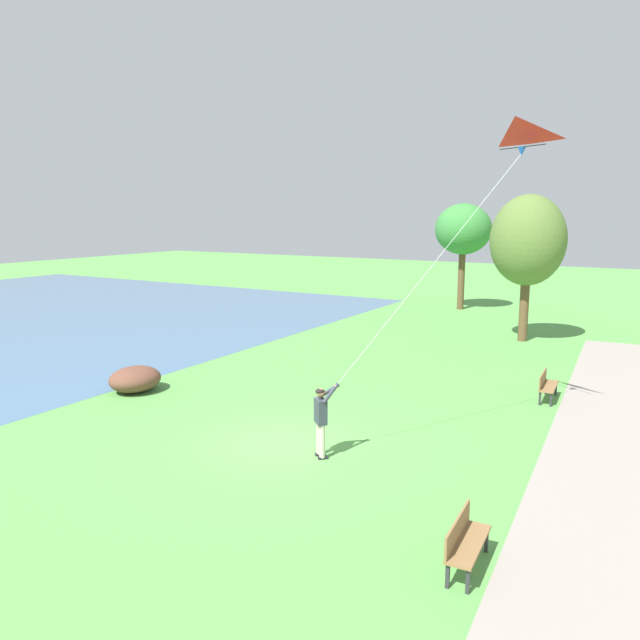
{
  "coord_description": "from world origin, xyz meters",
  "views": [
    {
      "loc": [
        8.43,
        -12.39,
        5.84
      ],
      "look_at": [
        0.67,
        0.89,
        3.15
      ],
      "focal_mm": 34.44,
      "sensor_mm": 36.0,
      "label": 1
    }
  ],
  "objects": [
    {
      "name": "park_bench_near_walkway",
      "position": [
        5.76,
        -3.09,
        0.51
      ],
      "size": [
        0.53,
        1.52,
        0.88
      ],
      "color": "olive",
      "rests_on": "ground"
    },
    {
      "name": "person_kite_flyer",
      "position": [
        1.35,
        -0.21,
        1.05
      ],
      "size": [
        0.58,
        0.6,
        1.83
      ],
      "color": "#232328",
      "rests_on": "ground"
    },
    {
      "name": "lakeside_shrub",
      "position": [
        -6.79,
        1.5,
        0.42
      ],
      "size": [
        1.56,
        1.78,
        0.84
      ],
      "primitive_type": "ellipsoid",
      "color": "brown",
      "rests_on": "ground"
    },
    {
      "name": "walkway_path",
      "position": [
        7.14,
        2.0,
        0.01
      ],
      "size": [
        4.25,
        32.09,
        0.02
      ],
      "primitive_type": "cube",
      "rotation": [
        0.0,
        0.0,
        0.06
      ],
      "color": "gray",
      "rests_on": "ground"
    },
    {
      "name": "flying_kite",
      "position": [
        4.68,
        3.44,
        7.65
      ],
      "size": [
        3.92,
        4.04,
        6.34
      ],
      "color": "red"
    },
    {
      "name": "tree_behind_path",
      "position": [
        2.48,
        16.38,
        4.6
      ],
      "size": [
        3.36,
        3.23,
        6.68
      ],
      "color": "brown",
      "rests_on": "ground"
    },
    {
      "name": "ground_plane",
      "position": [
        0.0,
        0.0,
        0.0
      ],
      "size": [
        120.0,
        120.0,
        0.0
      ],
      "primitive_type": "plane",
      "color": "#569947"
    },
    {
      "name": "park_bench_far_walkway",
      "position": [
        5.16,
        7.39,
        0.51
      ],
      "size": [
        0.53,
        1.52,
        0.88
      ],
      "color": "olive",
      "rests_on": "ground"
    },
    {
      "name": "tree_treeline_left",
      "position": [
        -2.96,
        24.23,
        4.83
      ],
      "size": [
        3.37,
        3.3,
        6.42
      ],
      "color": "brown",
      "rests_on": "ground"
    }
  ]
}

